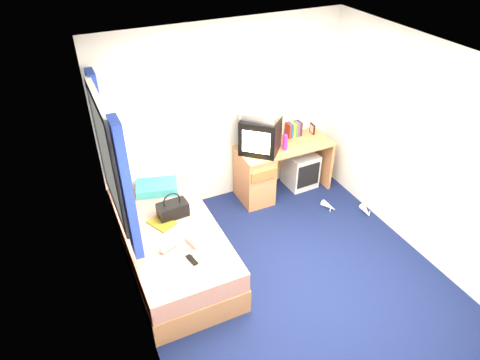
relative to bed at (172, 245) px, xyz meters
name	(u,v)px	position (x,y,z in m)	size (l,w,h in m)	color
ground	(287,273)	(1.10, -0.70, -0.27)	(3.40, 3.40, 0.00)	#0C1438
room_shell	(296,165)	(1.10, -0.70, 1.18)	(3.40, 3.40, 3.40)	white
bed	(172,245)	(0.00, 0.00, 0.00)	(1.01, 2.00, 0.54)	#BD7E4E
pillow	(157,187)	(0.06, 0.71, 0.33)	(0.49, 0.31, 0.11)	blue
desk	(265,171)	(1.57, 0.74, 0.14)	(1.30, 0.55, 0.75)	#BD7E4E
storage_cube	(300,169)	(2.15, 0.76, -0.01)	(0.41, 0.41, 0.51)	silver
crt_tv	(260,134)	(1.47, 0.74, 0.72)	(0.64, 0.64, 0.47)	black
vcr	(261,114)	(1.48, 0.74, 1.00)	(0.46, 0.33, 0.09)	silver
book_row	(294,129)	(2.08, 0.90, 0.58)	(0.20, 0.13, 0.20)	maroon
picture_frame	(312,129)	(2.35, 0.86, 0.55)	(0.02, 0.12, 0.14)	black
pink_water_bottle	(285,143)	(1.78, 0.63, 0.58)	(0.06, 0.06, 0.20)	#E32093
aerosol_can	(276,139)	(1.72, 0.77, 0.58)	(0.05, 0.05, 0.19)	silver
handbag	(173,209)	(0.09, 0.17, 0.36)	(0.34, 0.21, 0.31)	black
towel	(203,237)	(0.25, -0.36, 0.32)	(0.28, 0.23, 0.09)	silver
magazine	(162,223)	(-0.06, 0.10, 0.28)	(0.21, 0.28, 0.01)	gold
water_bottle	(169,246)	(-0.11, -0.32, 0.31)	(0.07, 0.07, 0.20)	silver
colour_swatch_fan	(195,252)	(0.11, -0.49, 0.28)	(0.22, 0.06, 0.01)	#F9A837
remote_control	(192,260)	(0.04, -0.58, 0.28)	(0.05, 0.16, 0.02)	black
window_assembly	(111,159)	(-0.45, 0.20, 1.15)	(0.11, 1.42, 1.40)	silver
white_heels	(347,209)	(2.40, -0.06, -0.23)	(0.53, 0.53, 0.09)	silver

